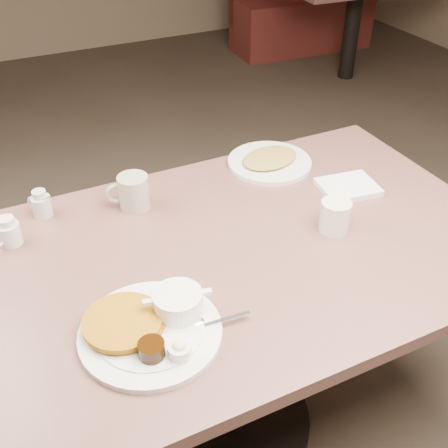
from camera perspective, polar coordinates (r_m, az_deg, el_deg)
name	(u,v)px	position (r m, az deg, el deg)	size (l,w,h in m)	color
diner_table	(227,297)	(1.53, 0.33, -7.68)	(1.50, 0.90, 0.75)	#84564C
main_plate	(152,324)	(1.20, -7.52, -10.31)	(0.40, 0.37, 0.07)	white
coffee_mug_near	(336,215)	(1.49, 11.59, 0.89)	(0.12, 0.11, 0.09)	white
napkin	(348,187)	(1.69, 12.83, 3.79)	(0.18, 0.16, 0.02)	white
coffee_mug_far	(133,192)	(1.57, -9.52, 3.29)	(0.13, 0.11, 0.10)	#B7AB9A
creamer_left	(8,232)	(1.52, -21.60, -0.80)	(0.08, 0.07, 0.08)	white
creamer_right	(41,204)	(1.60, -18.56, 1.97)	(0.07, 0.07, 0.08)	silver
hash_plate	(270,161)	(1.78, 4.79, 6.59)	(0.33, 0.33, 0.04)	white
booth_back_right	(305,2)	(5.13, 8.44, 21.99)	(1.28, 1.48, 1.12)	maroon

